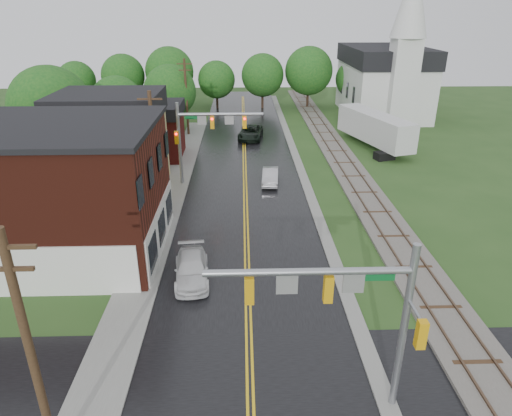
{
  "coord_description": "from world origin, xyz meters",
  "views": [
    {
      "loc": [
        -0.2,
        -11.23,
        14.45
      ],
      "look_at": [
        0.57,
        13.52,
        3.5
      ],
      "focal_mm": 32.0,
      "sensor_mm": 36.0,
      "label": 1
    }
  ],
  "objects_px": {
    "tree_left_c": "(118,105)",
    "semi_trailer": "(375,128)",
    "utility_pole_b": "(154,149)",
    "brick_building": "(42,191)",
    "traffic_signal_near": "(349,301)",
    "traffic_signal_far": "(204,129)",
    "tree_left_e": "(171,93)",
    "sedan_silver": "(270,176)",
    "suv_dark": "(251,133)",
    "pickup_white": "(192,269)",
    "church": "(386,74)",
    "utility_pole_c": "(186,96)",
    "tree_left_b": "(53,109)",
    "utility_pole_a": "(30,352)"
  },
  "relations": [
    {
      "from": "tree_left_c",
      "to": "tree_left_e",
      "type": "xyz_separation_m",
      "value": [
        5.0,
        6.0,
        0.3
      ]
    },
    {
      "from": "traffic_signal_far",
      "to": "semi_trailer",
      "type": "height_order",
      "value": "traffic_signal_far"
    },
    {
      "from": "utility_pole_c",
      "to": "semi_trailer",
      "type": "distance_m",
      "value": 22.23
    },
    {
      "from": "church",
      "to": "pickup_white",
      "type": "height_order",
      "value": "church"
    },
    {
      "from": "utility_pole_b",
      "to": "tree_left_e",
      "type": "height_order",
      "value": "utility_pole_b"
    },
    {
      "from": "traffic_signal_far",
      "to": "sedan_silver",
      "type": "bearing_deg",
      "value": -1.4
    },
    {
      "from": "utility_pole_c",
      "to": "suv_dark",
      "type": "height_order",
      "value": "utility_pole_c"
    },
    {
      "from": "traffic_signal_far",
      "to": "utility_pole_c",
      "type": "xyz_separation_m",
      "value": [
        -3.33,
        17.0,
        -0.25
      ]
    },
    {
      "from": "utility_pole_a",
      "to": "traffic_signal_far",
      "type": "bearing_deg",
      "value": 82.97
    },
    {
      "from": "suv_dark",
      "to": "sedan_silver",
      "type": "height_order",
      "value": "suv_dark"
    },
    {
      "from": "traffic_signal_near",
      "to": "pickup_white",
      "type": "relative_size",
      "value": 1.58
    },
    {
      "from": "utility_pole_a",
      "to": "utility_pole_b",
      "type": "xyz_separation_m",
      "value": [
        0.0,
        22.0,
        0.0
      ]
    },
    {
      "from": "traffic_signal_near",
      "to": "tree_left_b",
      "type": "xyz_separation_m",
      "value": [
        -21.32,
        29.9,
        0.75
      ]
    },
    {
      "from": "church",
      "to": "utility_pole_c",
      "type": "height_order",
      "value": "church"
    },
    {
      "from": "utility_pole_a",
      "to": "pickup_white",
      "type": "xyz_separation_m",
      "value": [
        3.6,
        11.37,
        -4.05
      ]
    },
    {
      "from": "utility_pole_a",
      "to": "utility_pole_c",
      "type": "distance_m",
      "value": 44.0
    },
    {
      "from": "traffic_signal_far",
      "to": "pickup_white",
      "type": "height_order",
      "value": "traffic_signal_far"
    },
    {
      "from": "sedan_silver",
      "to": "tree_left_e",
      "type": "bearing_deg",
      "value": 125.15
    },
    {
      "from": "pickup_white",
      "to": "utility_pole_a",
      "type": "bearing_deg",
      "value": -113.18
    },
    {
      "from": "brick_building",
      "to": "church",
      "type": "bearing_deg",
      "value": 50.02
    },
    {
      "from": "semi_trailer",
      "to": "traffic_signal_far",
      "type": "bearing_deg",
      "value": -148.76
    },
    {
      "from": "brick_building",
      "to": "traffic_signal_far",
      "type": "relative_size",
      "value": 1.95
    },
    {
      "from": "utility_pole_a",
      "to": "semi_trailer",
      "type": "relative_size",
      "value": 0.74
    },
    {
      "from": "brick_building",
      "to": "sedan_silver",
      "type": "distance_m",
      "value": 19.23
    },
    {
      "from": "tree_left_c",
      "to": "sedan_silver",
      "type": "relative_size",
      "value": 1.94
    },
    {
      "from": "tree_left_b",
      "to": "suv_dark",
      "type": "relative_size",
      "value": 1.74
    },
    {
      "from": "tree_left_c",
      "to": "semi_trailer",
      "type": "distance_m",
      "value": 28.43
    },
    {
      "from": "traffic_signal_near",
      "to": "tree_left_e",
      "type": "height_order",
      "value": "tree_left_e"
    },
    {
      "from": "brick_building",
      "to": "tree_left_c",
      "type": "xyz_separation_m",
      "value": [
        -1.36,
        24.9,
        0.36
      ]
    },
    {
      "from": "traffic_signal_near",
      "to": "tree_left_b",
      "type": "height_order",
      "value": "tree_left_b"
    },
    {
      "from": "suv_dark",
      "to": "semi_trailer",
      "type": "height_order",
      "value": "semi_trailer"
    },
    {
      "from": "traffic_signal_far",
      "to": "tree_left_b",
      "type": "bearing_deg",
      "value": 161.19
    },
    {
      "from": "utility_pole_c",
      "to": "tree_left_c",
      "type": "relative_size",
      "value": 1.18
    },
    {
      "from": "utility_pole_a",
      "to": "tree_left_e",
      "type": "height_order",
      "value": "utility_pole_a"
    },
    {
      "from": "utility_pole_a",
      "to": "utility_pole_c",
      "type": "xyz_separation_m",
      "value": [
        0.0,
        44.0,
        0.0
      ]
    },
    {
      "from": "tree_left_b",
      "to": "traffic_signal_far",
      "type": "bearing_deg",
      "value": -18.81
    },
    {
      "from": "utility_pole_b",
      "to": "semi_trailer",
      "type": "xyz_separation_m",
      "value": [
        21.22,
        15.85,
        -2.47
      ]
    },
    {
      "from": "suv_dark",
      "to": "sedan_silver",
      "type": "relative_size",
      "value": 1.42
    },
    {
      "from": "suv_dark",
      "to": "pickup_white",
      "type": "xyz_separation_m",
      "value": [
        -4.0,
        -30.43,
        -0.1
      ]
    },
    {
      "from": "traffic_signal_far",
      "to": "pickup_white",
      "type": "relative_size",
      "value": 1.58
    },
    {
      "from": "traffic_signal_near",
      "to": "semi_trailer",
      "type": "xyz_separation_m",
      "value": [
        10.95,
        35.85,
        -2.71
      ]
    },
    {
      "from": "traffic_signal_far",
      "to": "tree_left_e",
      "type": "xyz_separation_m",
      "value": [
        -5.38,
        18.9,
        -0.16
      ]
    },
    {
      "from": "semi_trailer",
      "to": "utility_pole_c",
      "type": "bearing_deg",
      "value": 163.85
    },
    {
      "from": "traffic_signal_near",
      "to": "utility_pole_c",
      "type": "height_order",
      "value": "utility_pole_c"
    },
    {
      "from": "traffic_signal_far",
      "to": "suv_dark",
      "type": "xyz_separation_m",
      "value": [
        4.27,
        14.8,
        -4.2
      ]
    },
    {
      "from": "traffic_signal_far",
      "to": "utility_pole_a",
      "type": "relative_size",
      "value": 0.82
    },
    {
      "from": "utility_pole_b",
      "to": "tree_left_e",
      "type": "bearing_deg",
      "value": 94.9
    },
    {
      "from": "brick_building",
      "to": "traffic_signal_near",
      "type": "bearing_deg",
      "value": -39.17
    },
    {
      "from": "traffic_signal_far",
      "to": "tree_left_e",
      "type": "height_order",
      "value": "tree_left_e"
    },
    {
      "from": "pickup_white",
      "to": "traffic_signal_far",
      "type": "bearing_deg",
      "value": 85.37
    }
  ]
}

